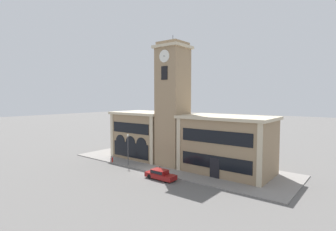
{
  "coord_description": "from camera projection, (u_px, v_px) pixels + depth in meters",
  "views": [
    {
      "loc": [
        27.24,
        -30.12,
        11.84
      ],
      "look_at": [
        0.73,
        3.54,
        8.89
      ],
      "focal_mm": 28.0,
      "sensor_mm": 36.0,
      "label": 1
    }
  ],
  "objects": [
    {
      "name": "fire_hydrant",
      "position": [
        112.0,
        160.0,
        47.45
      ],
      "size": [
        0.22,
        0.22,
        0.87
      ],
      "color": "red",
      "rests_on": "sidewalk_kerb"
    },
    {
      "name": "ground_plane",
      "position": [
        150.0,
        173.0,
        41.23
      ],
      "size": [
        300.0,
        300.0,
        0.0
      ],
      "primitive_type": "plane",
      "color": "#605E5B"
    },
    {
      "name": "town_hall_left_wing",
      "position": [
        145.0,
        134.0,
        51.75
      ],
      "size": [
        11.9,
        8.48,
        9.03
      ],
      "color": "#937A5B",
      "rests_on": "ground_plane"
    },
    {
      "name": "clock_tower",
      "position": [
        173.0,
        105.0,
        45.05
      ],
      "size": [
        5.22,
        5.22,
        22.37
      ],
      "color": "#937A5B",
      "rests_on": "ground_plane"
    },
    {
      "name": "bollard",
      "position": [
        160.0,
        170.0,
        40.47
      ],
      "size": [
        0.18,
        0.18,
        1.06
      ],
      "color": "black",
      "rests_on": "sidewalk_kerb"
    },
    {
      "name": "parked_car_near",
      "position": [
        160.0,
        174.0,
        37.91
      ],
      "size": [
        4.79,
        1.74,
        1.41
      ],
      "rotation": [
        0.0,
        0.0,
        0.0
      ],
      "color": "maroon",
      "rests_on": "ground_plane"
    },
    {
      "name": "town_hall_right_wing",
      "position": [
        227.0,
        144.0,
        40.93
      ],
      "size": [
        14.37,
        8.48,
        8.98
      ],
      "color": "#937A5B",
      "rests_on": "ground_plane"
    },
    {
      "name": "sidewalk_kerb",
      "position": [
        176.0,
        164.0,
        46.45
      ],
      "size": [
        40.46,
        13.32,
        0.15
      ],
      "color": "gray",
      "rests_on": "ground_plane"
    },
    {
      "name": "street_lamp",
      "position": [
        128.0,
        145.0,
        45.22
      ],
      "size": [
        0.36,
        0.36,
        5.33
      ],
      "color": "#4C4C51",
      "rests_on": "sidewalk_kerb"
    }
  ]
}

